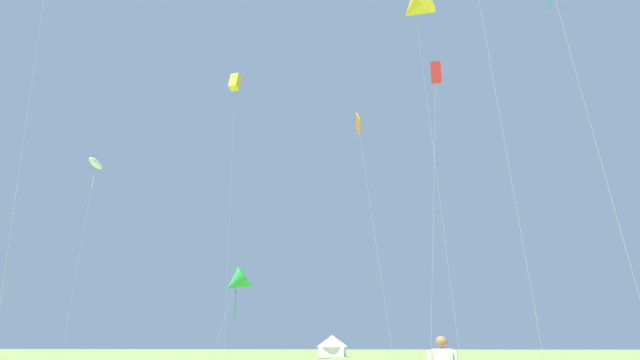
{
  "coord_description": "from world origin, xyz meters",
  "views": [
    {
      "loc": [
        5.2,
        -5.51,
        1.56
      ],
      "look_at": [
        0.0,
        32.0,
        13.56
      ],
      "focal_mm": 29.3,
      "sensor_mm": 36.0,
      "label": 1
    }
  ],
  "objects_px": {
    "kite_green_delta": "(236,283)",
    "kite_red_box": "(436,73)",
    "kite_orange_diamond": "(359,127)",
    "festival_tent_left": "(332,345)",
    "kite_yellow_delta": "(415,8)",
    "kite_white_parafoil": "(96,164)",
    "kite_yellow_box": "(235,83)"
  },
  "relations": [
    {
      "from": "kite_white_parafoil",
      "to": "kite_yellow_box",
      "type": "bearing_deg",
      "value": 58.41
    },
    {
      "from": "kite_yellow_delta",
      "to": "kite_green_delta",
      "type": "height_order",
      "value": "kite_yellow_delta"
    },
    {
      "from": "kite_red_box",
      "to": "kite_yellow_delta",
      "type": "xyz_separation_m",
      "value": [
        -1.23,
        2.03,
        7.99
      ]
    },
    {
      "from": "kite_orange_diamond",
      "to": "festival_tent_left",
      "type": "height_order",
      "value": "kite_orange_diamond"
    },
    {
      "from": "festival_tent_left",
      "to": "kite_red_box",
      "type": "bearing_deg",
      "value": -69.94
    },
    {
      "from": "kite_red_box",
      "to": "kite_yellow_delta",
      "type": "bearing_deg",
      "value": 121.12
    },
    {
      "from": "kite_white_parafoil",
      "to": "kite_green_delta",
      "type": "height_order",
      "value": "kite_white_parafoil"
    },
    {
      "from": "kite_white_parafoil",
      "to": "festival_tent_left",
      "type": "height_order",
      "value": "kite_white_parafoil"
    },
    {
      "from": "kite_yellow_box",
      "to": "festival_tent_left",
      "type": "xyz_separation_m",
      "value": [
        8.83,
        22.45,
        -29.66
      ]
    },
    {
      "from": "kite_yellow_box",
      "to": "kite_white_parafoil",
      "type": "xyz_separation_m",
      "value": [
        -8.06,
        -13.1,
        -14.38
      ]
    },
    {
      "from": "kite_yellow_box",
      "to": "kite_red_box",
      "type": "height_order",
      "value": "kite_yellow_box"
    },
    {
      "from": "kite_orange_diamond",
      "to": "kite_green_delta",
      "type": "xyz_separation_m",
      "value": [
        -11.57,
        3.37,
        -13.09
      ]
    },
    {
      "from": "kite_orange_diamond",
      "to": "festival_tent_left",
      "type": "bearing_deg",
      "value": 100.78
    },
    {
      "from": "kite_yellow_box",
      "to": "kite_red_box",
      "type": "xyz_separation_m",
      "value": [
        21.93,
        -13.41,
        -7.82
      ]
    },
    {
      "from": "kite_yellow_delta",
      "to": "festival_tent_left",
      "type": "height_order",
      "value": "kite_yellow_delta"
    },
    {
      "from": "kite_white_parafoil",
      "to": "kite_yellow_delta",
      "type": "height_order",
      "value": "kite_yellow_delta"
    },
    {
      "from": "kite_yellow_delta",
      "to": "kite_orange_diamond",
      "type": "bearing_deg",
      "value": 173.53
    },
    {
      "from": "kite_green_delta",
      "to": "kite_yellow_box",
      "type": "bearing_deg",
      "value": 115.92
    },
    {
      "from": "kite_white_parafoil",
      "to": "kite_yellow_delta",
      "type": "relative_size",
      "value": 0.52
    },
    {
      "from": "kite_white_parafoil",
      "to": "kite_red_box",
      "type": "height_order",
      "value": "kite_red_box"
    },
    {
      "from": "kite_orange_diamond",
      "to": "kite_white_parafoil",
      "type": "xyz_separation_m",
      "value": [
        -23.21,
        -2.35,
        -3.16
      ]
    },
    {
      "from": "kite_green_delta",
      "to": "kite_white_parafoil",
      "type": "bearing_deg",
      "value": -153.83
    },
    {
      "from": "kite_yellow_box",
      "to": "festival_tent_left",
      "type": "relative_size",
      "value": 7.3
    },
    {
      "from": "kite_orange_diamond",
      "to": "kite_white_parafoil",
      "type": "height_order",
      "value": "kite_orange_diamond"
    },
    {
      "from": "kite_orange_diamond",
      "to": "kite_red_box",
      "type": "xyz_separation_m",
      "value": [
        6.77,
        -2.66,
        3.4
      ]
    },
    {
      "from": "kite_green_delta",
      "to": "kite_red_box",
      "type": "bearing_deg",
      "value": -18.21
    },
    {
      "from": "kite_orange_diamond",
      "to": "kite_white_parafoil",
      "type": "relative_size",
      "value": 1.24
    },
    {
      "from": "kite_red_box",
      "to": "festival_tent_left",
      "type": "distance_m",
      "value": 43.98
    },
    {
      "from": "kite_orange_diamond",
      "to": "kite_yellow_delta",
      "type": "bearing_deg",
      "value": -6.47
    },
    {
      "from": "kite_orange_diamond",
      "to": "kite_red_box",
      "type": "bearing_deg",
      "value": -21.45
    },
    {
      "from": "kite_yellow_box",
      "to": "kite_white_parafoil",
      "type": "height_order",
      "value": "kite_yellow_box"
    },
    {
      "from": "kite_red_box",
      "to": "festival_tent_left",
      "type": "height_order",
      "value": "kite_red_box"
    }
  ]
}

